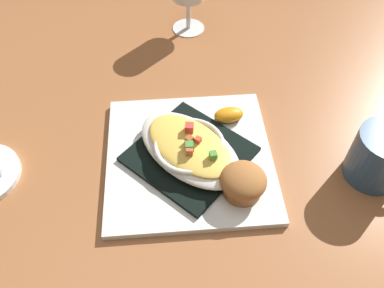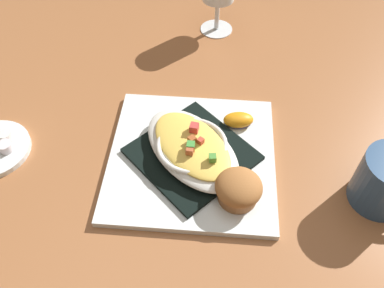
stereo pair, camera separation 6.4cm
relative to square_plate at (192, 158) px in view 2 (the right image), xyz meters
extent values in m
plane|color=#9D6139|center=(0.00, 0.00, -0.01)|extent=(2.60, 2.60, 0.00)
cube|color=white|center=(0.00, 0.00, 0.00)|extent=(0.29, 0.29, 0.01)
cube|color=black|center=(0.00, 0.00, 0.01)|extent=(0.24, 0.24, 0.01)
ellipsoid|color=white|center=(0.00, 0.00, 0.03)|extent=(0.22, 0.22, 0.02)
torus|color=white|center=(0.00, 0.00, 0.03)|extent=(0.17, 0.17, 0.01)
ellipsoid|color=#ECC350|center=(0.00, 0.00, 0.03)|extent=(0.18, 0.18, 0.01)
cube|color=#B45831|center=(-0.02, 0.00, 0.05)|extent=(0.01, 0.01, 0.01)
cube|color=#CA403C|center=(0.02, 0.00, 0.05)|extent=(0.01, 0.01, 0.01)
cube|color=#4B9439|center=(-0.03, -0.04, 0.05)|extent=(0.01, 0.01, 0.01)
cube|color=#D64B2E|center=(-0.02, 0.00, 0.05)|extent=(0.01, 0.01, 0.01)
cube|color=green|center=(-0.01, 0.00, 0.05)|extent=(0.01, 0.01, 0.01)
cube|color=#C84632|center=(0.00, -0.01, 0.05)|extent=(0.01, 0.01, 0.01)
cube|color=#A95226|center=(0.00, 0.00, 0.05)|extent=(0.02, 0.02, 0.01)
cylinder|color=#9C643A|center=(-0.07, -0.08, 0.02)|extent=(0.06, 0.06, 0.02)
ellipsoid|color=#9E6333|center=(-0.07, -0.08, 0.04)|extent=(0.07, 0.07, 0.04)
ellipsoid|color=#4C0F23|center=(-0.07, -0.08, 0.04)|extent=(0.03, 0.03, 0.01)
ellipsoid|color=#442763|center=(0.09, -0.07, 0.01)|extent=(0.05, 0.06, 0.01)
ellipsoid|color=orange|center=(0.08, -0.07, 0.02)|extent=(0.04, 0.06, 0.02)
cylinder|color=#4C2D14|center=(-0.03, -0.30, 0.03)|extent=(0.08, 0.08, 0.06)
cylinder|color=white|center=(0.38, 0.00, 0.00)|extent=(0.07, 0.07, 0.00)
cylinder|color=white|center=(0.38, 0.00, 0.03)|extent=(0.01, 0.01, 0.07)
cylinder|color=white|center=(-0.03, 0.31, 0.01)|extent=(0.02, 0.02, 0.02)
cylinder|color=white|center=(-0.01, 0.32, 0.01)|extent=(0.02, 0.02, 0.02)
camera|label=1|loc=(-0.41, 0.00, 0.53)|focal=37.34mm
camera|label=2|loc=(-0.40, -0.06, 0.53)|focal=37.34mm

